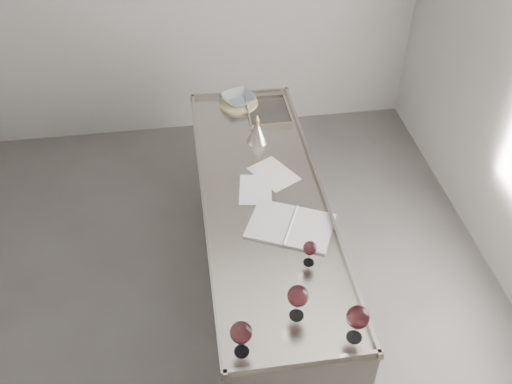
{
  "coord_description": "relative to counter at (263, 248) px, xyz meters",
  "views": [
    {
      "loc": [
        0.07,
        -2.3,
        3.3
      ],
      "look_at": [
        0.44,
        0.25,
        1.02
      ],
      "focal_mm": 40.0,
      "sensor_mm": 36.0,
      "label": 1
    }
  ],
  "objects": [
    {
      "name": "room_shell",
      "position": [
        -0.5,
        -0.3,
        0.93
      ],
      "size": [
        4.54,
        5.04,
        2.84
      ],
      "color": "#504D4B",
      "rests_on": "ground"
    },
    {
      "name": "counter",
      "position": [
        0.0,
        0.0,
        0.0
      ],
      "size": [
        0.77,
        2.42,
        0.97
      ],
      "color": "gray",
      "rests_on": "ground"
    },
    {
      "name": "wine_glass_left",
      "position": [
        -0.28,
        -1.08,
        0.61
      ],
      "size": [
        0.11,
        0.11,
        0.21
      ],
      "rotation": [
        0.0,
        0.0,
        -0.1
      ],
      "color": "white",
      "rests_on": "counter"
    },
    {
      "name": "wine_glass_middle",
      "position": [
        0.02,
        -0.91,
        0.62
      ],
      "size": [
        0.11,
        0.11,
        0.21
      ],
      "rotation": [
        0.0,
        0.0,
        -0.26
      ],
      "color": "white",
      "rests_on": "counter"
    },
    {
      "name": "wine_glass_right",
      "position": [
        0.27,
        -1.08,
        0.62
      ],
      "size": [
        0.11,
        0.11,
        0.22
      ],
      "rotation": [
        0.0,
        0.0,
        0.03
      ],
      "color": "white",
      "rests_on": "counter"
    },
    {
      "name": "wine_glass_small",
      "position": [
        0.16,
        -0.58,
        0.58
      ],
      "size": [
        0.08,
        0.08,
        0.15
      ],
      "rotation": [
        0.0,
        0.0,
        0.26
      ],
      "color": "white",
      "rests_on": "counter"
    },
    {
      "name": "notebook",
      "position": [
        0.11,
        -0.29,
        0.47
      ],
      "size": [
        0.58,
        0.51,
        0.02
      ],
      "rotation": [
        0.0,
        0.0,
        -0.44
      ],
      "color": "white",
      "rests_on": "counter"
    },
    {
      "name": "loose_paper_top",
      "position": [
        0.1,
        0.2,
        0.47
      ],
      "size": [
        0.34,
        0.37,
        0.0
      ],
      "primitive_type": "cube",
      "rotation": [
        0.0,
        0.0,
        0.52
      ],
      "color": "white",
      "rests_on": "counter"
    },
    {
      "name": "loose_paper_under",
      "position": [
        -0.04,
        0.06,
        0.47
      ],
      "size": [
        0.24,
        0.31,
        0.0
      ],
      "primitive_type": "cube",
      "rotation": [
        0.0,
        0.0,
        -0.16
      ],
      "color": "silver",
      "rests_on": "counter"
    },
    {
      "name": "trivet",
      "position": [
        -0.03,
        1.06,
        0.48
      ],
      "size": [
        0.34,
        0.34,
        0.02
      ],
      "primitive_type": "cylinder",
      "rotation": [
        0.0,
        0.0,
        -0.21
      ],
      "color": "beige",
      "rests_on": "counter"
    },
    {
      "name": "ceramic_bowl",
      "position": [
        -0.03,
        1.06,
        0.52
      ],
      "size": [
        0.3,
        0.3,
        0.06
      ],
      "primitive_type": "imported",
      "rotation": [
        0.0,
        0.0,
        0.32
      ],
      "color": "gray",
      "rests_on": "trivet"
    },
    {
      "name": "wine_funnel",
      "position": [
        0.04,
        0.57,
        0.54
      ],
      "size": [
        0.15,
        0.15,
        0.22
      ],
      "rotation": [
        0.0,
        0.0,
        0.14
      ],
      "color": "#B1AA9E",
      "rests_on": "counter"
    }
  ]
}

